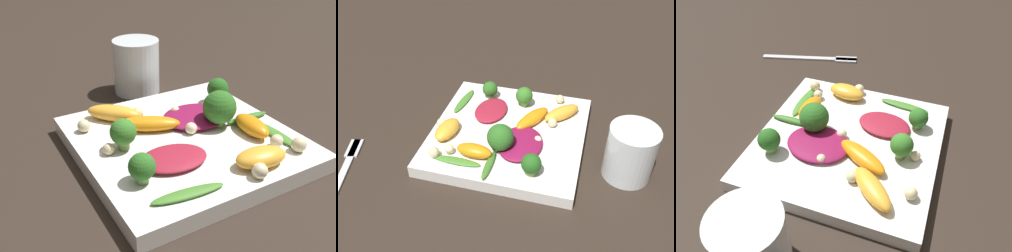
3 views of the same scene
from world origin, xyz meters
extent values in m
plane|color=#2D231C|center=(0.00, 0.00, 0.00)|extent=(2.40, 2.40, 0.00)
cube|color=white|center=(0.00, 0.00, 0.01)|extent=(0.25, 0.25, 0.02)
cylinder|color=white|center=(-0.20, 0.03, 0.04)|extent=(0.07, 0.07, 0.09)
cube|color=silver|center=(0.22, 0.16, 0.00)|extent=(0.06, 0.19, 0.01)
cube|color=silver|center=(0.24, 0.09, 0.00)|extent=(0.03, 0.05, 0.01)
ellipsoid|color=maroon|center=(0.04, -0.04, 0.03)|extent=(0.06, 0.08, 0.01)
ellipsoid|color=maroon|center=(-0.03, 0.03, 0.03)|extent=(0.08, 0.09, 0.01)
ellipsoid|color=#FCAD33|center=(-0.08, -0.06, 0.03)|extent=(0.07, 0.07, 0.02)
ellipsoid|color=#FCAD33|center=(0.10, 0.04, 0.03)|extent=(0.04, 0.06, 0.02)
ellipsoid|color=orange|center=(-0.03, -0.03, 0.03)|extent=(0.06, 0.08, 0.02)
ellipsoid|color=orange|center=(0.04, 0.07, 0.03)|extent=(0.06, 0.03, 0.02)
cylinder|color=#7A9E51|center=(0.00, 0.05, 0.03)|extent=(0.01, 0.01, 0.01)
sphere|color=#2D6B23|center=(0.00, 0.05, 0.05)|extent=(0.04, 0.04, 0.04)
cylinder|color=#84AD5B|center=(-0.06, 0.09, 0.03)|extent=(0.01, 0.01, 0.01)
sphere|color=#26601E|center=(-0.06, 0.09, 0.04)|extent=(0.03, 0.03, 0.03)
cylinder|color=#7A9E51|center=(-0.01, -0.08, 0.03)|extent=(0.01, 0.01, 0.01)
sphere|color=#387A28|center=(-0.01, -0.08, 0.04)|extent=(0.03, 0.03, 0.03)
cylinder|color=#84AD5B|center=(0.06, -0.09, 0.03)|extent=(0.01, 0.01, 0.01)
sphere|color=#2D6B23|center=(0.06, -0.09, 0.04)|extent=(0.03, 0.03, 0.03)
ellipsoid|color=#47842D|center=(0.10, -0.06, 0.02)|extent=(0.02, 0.08, 0.01)
ellipsoid|color=#47842D|center=(0.06, 0.10, 0.02)|extent=(0.08, 0.02, 0.01)
ellipsoid|color=#3D7528|center=(0.01, 0.09, 0.02)|extent=(0.01, 0.06, 0.01)
sphere|color=beige|center=(0.07, 0.08, 0.03)|extent=(0.02, 0.02, 0.02)
sphere|color=beige|center=(0.09, 0.09, 0.03)|extent=(0.02, 0.02, 0.02)
sphere|color=beige|center=(0.11, 0.02, 0.03)|extent=(0.02, 0.02, 0.02)
sphere|color=beige|center=(0.00, 0.01, 0.03)|extent=(0.01, 0.01, 0.01)
sphere|color=beige|center=(-0.07, -0.10, 0.03)|extent=(0.02, 0.02, 0.02)
sphere|color=beige|center=(-0.05, 0.02, 0.03)|extent=(0.01, 0.01, 0.01)
sphere|color=beige|center=(-0.07, -0.03, 0.03)|extent=(0.02, 0.02, 0.02)
sphere|color=beige|center=(-0.01, -0.10, 0.03)|extent=(0.01, 0.01, 0.01)
camera|label=1|loc=(0.35, -0.22, 0.26)|focal=42.00mm
camera|label=2|loc=(-0.13, 0.50, 0.44)|focal=42.00mm
camera|label=3|loc=(-0.32, -0.11, 0.34)|focal=35.00mm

